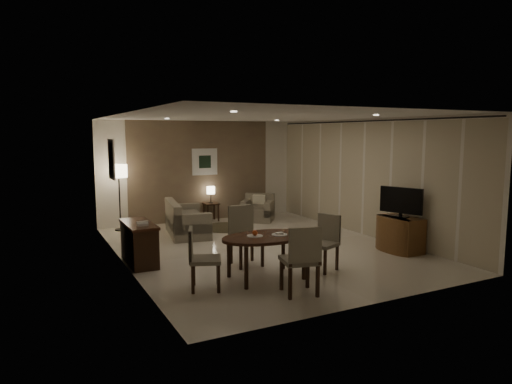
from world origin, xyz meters
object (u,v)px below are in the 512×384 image
floor_lamp (120,198)px  chair_far (247,236)px  tv_cabinet (400,234)px  chair_near (299,259)px  chair_right (322,243)px  console_desk (139,243)px  side_table (211,212)px  sofa (187,218)px  dining_table (266,257)px  chair_left (206,259)px  armchair (258,208)px

floor_lamp → chair_far: bearing=-70.5°
tv_cabinet → chair_near: bearing=-159.7°
chair_right → console_desk: bearing=-146.3°
console_desk → side_table: bearing=50.6°
sofa → floor_lamp: (-1.32, 1.19, 0.41)m
dining_table → chair_left: (-1.07, -0.05, 0.12)m
chair_left → chair_right: chair_right is taller
chair_far → armchair: chair_far is taller
console_desk → chair_near: bearing=-56.8°
chair_near → chair_far: size_ratio=0.99×
chair_far → chair_left: 1.42m
tv_cabinet → sofa: (-3.33, 3.42, 0.05)m
dining_table → chair_right: bearing=-2.7°
floor_lamp → chair_left: bearing=-86.1°
console_desk → chair_near: chair_near is taller
chair_far → side_table: bearing=77.7°
chair_right → side_table: bearing=158.6°
armchair → chair_near: bearing=-72.2°
dining_table → chair_far: size_ratio=1.42×
tv_cabinet → sofa: sofa is taller
chair_left → floor_lamp: bearing=25.0°
dining_table → chair_near: chair_near is taller
tv_cabinet → floor_lamp: (-4.65, 4.61, 0.46)m
dining_table → side_table: dining_table is taller
side_table → floor_lamp: size_ratio=0.30×
chair_left → armchair: chair_left is taller
tv_cabinet → chair_near: (-3.14, -1.17, 0.17)m
chair_near → chair_far: chair_far is taller
chair_near → floor_lamp: bearing=-62.2°
floor_lamp → chair_right: bearing=-63.5°
chair_far → armchair: 4.21m
dining_table → armchair: bearing=64.3°
dining_table → side_table: size_ratio=3.07×
chair_left → armchair: (3.21, 4.52, -0.11)m
console_desk → side_table: 4.21m
tv_cabinet → armchair: size_ratio=1.11×
sofa → tv_cabinet: bearing=-126.3°
tv_cabinet → floor_lamp: 6.56m
armchair → floor_lamp: floor_lamp is taller
chair_near → chair_far: (-0.05, 1.68, 0.01)m
armchair → side_table: bearing=-168.9°
chair_left → chair_right: bearing=-68.9°
console_desk → chair_right: (2.72, -1.86, 0.10)m
console_desk → armchair: 4.63m
tv_cabinet → sofa: size_ratio=0.53×
dining_table → chair_left: 1.08m
chair_near → chair_far: bearing=-75.1°
floor_lamp → tv_cabinet: bearing=-44.8°
console_desk → armchair: bearing=35.0°
chair_far → tv_cabinet: bearing=-8.5°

